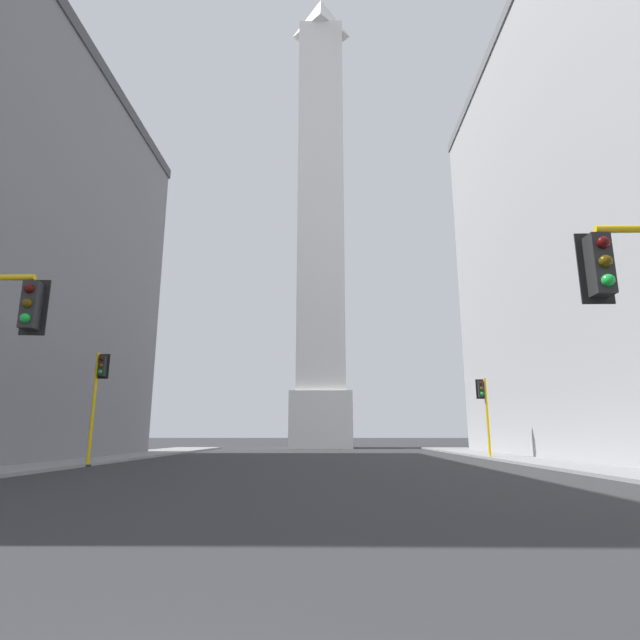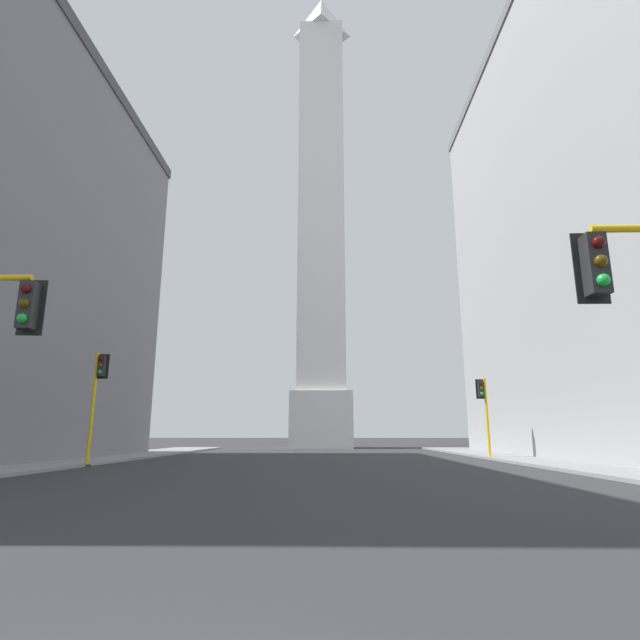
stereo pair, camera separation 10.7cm
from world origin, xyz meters
name	(u,v)px [view 2 (the right image)]	position (x,y,z in m)	size (l,w,h in m)	color
sidewalk_left	(1,469)	(-13.69, 20.74, 0.07)	(5.00, 69.14, 0.15)	gray
sidewalk_right	(618,470)	(13.69, 20.74, 0.07)	(5.00, 69.14, 0.15)	gray
obelisk	(321,211)	(0.00, 57.61, 29.86)	(7.19, 7.19, 62.78)	silver
traffic_light_mid_right	(484,405)	(11.43, 31.83, 3.49)	(0.77, 0.51, 5.29)	yellow
traffic_light_mid_left	(97,390)	(-11.08, 23.65, 3.83)	(0.77, 0.50, 5.81)	yellow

